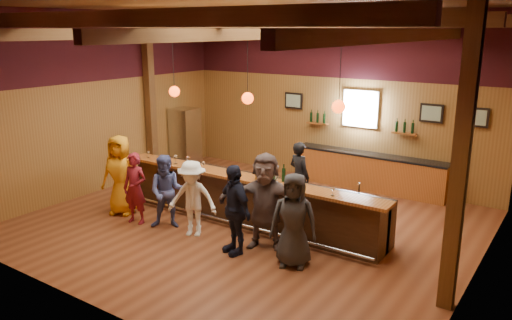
# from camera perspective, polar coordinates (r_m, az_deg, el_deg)

# --- Properties ---
(room) EXTENTS (9.04, 9.00, 4.52)m
(room) POSITION_cam_1_polar(r_m,az_deg,el_deg) (10.09, -0.79, 9.99)
(room) COLOR brown
(room) RESTS_ON ground
(bar_counter) EXTENTS (6.30, 1.07, 1.11)m
(bar_counter) POSITION_cam_1_polar(r_m,az_deg,el_deg) (10.72, -0.38, -4.47)
(bar_counter) COLOR black
(bar_counter) RESTS_ON ground
(back_bar_cabinet) EXTENTS (4.00, 0.52, 0.95)m
(back_bar_cabinet) POSITION_cam_1_polar(r_m,az_deg,el_deg) (13.24, 12.73, -1.28)
(back_bar_cabinet) COLOR brown
(back_bar_cabinet) RESTS_ON ground
(window) EXTENTS (0.95, 0.09, 0.95)m
(window) POSITION_cam_1_polar(r_m,az_deg,el_deg) (13.26, 11.87, 5.76)
(window) COLOR silver
(window) RESTS_ON room
(framed_pictures) EXTENTS (5.35, 0.05, 0.45)m
(framed_pictures) POSITION_cam_1_polar(r_m,az_deg,el_deg) (12.94, 15.42, 5.56)
(framed_pictures) COLOR black
(framed_pictures) RESTS_ON room
(wine_shelves) EXTENTS (3.00, 0.18, 0.30)m
(wine_shelves) POSITION_cam_1_polar(r_m,az_deg,el_deg) (13.27, 11.66, 3.90)
(wine_shelves) COLOR brown
(wine_shelves) RESTS_ON room
(pendant_lights) EXTENTS (4.24, 0.24, 1.37)m
(pendant_lights) POSITION_cam_1_polar(r_m,az_deg,el_deg) (10.10, -0.96, 7.11)
(pendant_lights) COLOR black
(pendant_lights) RESTS_ON room
(stainless_fridge) EXTENTS (0.70, 0.70, 1.80)m
(stainless_fridge) POSITION_cam_1_polar(r_m,az_deg,el_deg) (14.95, -8.07, 2.45)
(stainless_fridge) COLOR silver
(stainless_fridge) RESTS_ON ground
(customer_orange) EXTENTS (1.02, 0.82, 1.80)m
(customer_orange) POSITION_cam_1_polar(r_m,az_deg,el_deg) (11.52, -15.23, -1.65)
(customer_orange) COLOR orange
(customer_orange) RESTS_ON ground
(customer_redvest) EXTENTS (0.62, 0.46, 1.54)m
(customer_redvest) POSITION_cam_1_polar(r_m,az_deg,el_deg) (10.92, -13.65, -3.16)
(customer_redvest) COLOR maroon
(customer_redvest) RESTS_ON ground
(customer_denim) EXTENTS (0.96, 0.91, 1.56)m
(customer_denim) POSITION_cam_1_polar(r_m,az_deg,el_deg) (10.52, -10.12, -3.60)
(customer_denim) COLOR #46508D
(customer_denim) RESTS_ON ground
(customer_white) EXTENTS (1.15, 0.90, 1.55)m
(customer_white) POSITION_cam_1_polar(r_m,az_deg,el_deg) (10.04, -7.29, -4.41)
(customer_white) COLOR white
(customer_white) RESTS_ON ground
(customer_navy) EXTENTS (1.08, 0.77, 1.70)m
(customer_navy) POSITION_cam_1_polar(r_m,az_deg,el_deg) (9.19, -2.52, -5.65)
(customer_navy) COLOR black
(customer_navy) RESTS_ON ground
(customer_brown) EXTENTS (1.80, 1.14, 1.85)m
(customer_brown) POSITION_cam_1_polar(r_m,az_deg,el_deg) (9.38, 1.05, -4.72)
(customer_brown) COLOR #645250
(customer_brown) RESTS_ON ground
(customer_dark) EXTENTS (0.96, 0.79, 1.69)m
(customer_dark) POSITION_cam_1_polar(r_m,az_deg,el_deg) (8.72, 4.33, -6.88)
(customer_dark) COLOR #2A292C
(customer_dark) RESTS_ON ground
(bartender) EXTENTS (0.67, 0.54, 1.60)m
(bartender) POSITION_cam_1_polar(r_m,az_deg,el_deg) (11.43, 4.97, -1.83)
(bartender) COLOR black
(bartender) RESTS_ON ground
(ice_bucket) EXTENTS (0.21, 0.21, 0.23)m
(ice_bucket) POSITION_cam_1_polar(r_m,az_deg,el_deg) (10.06, 0.45, -1.57)
(ice_bucket) COLOR olive
(ice_bucket) RESTS_ON bar_counter
(bottle_a) EXTENTS (0.08, 0.08, 0.37)m
(bottle_a) POSITION_cam_1_polar(r_m,az_deg,el_deg) (10.02, 2.15, -1.47)
(bottle_a) COLOR black
(bottle_a) RESTS_ON bar_counter
(bottle_b) EXTENTS (0.08, 0.08, 0.35)m
(bottle_b) POSITION_cam_1_polar(r_m,az_deg,el_deg) (9.91, 3.18, -1.69)
(bottle_b) COLOR black
(bottle_b) RESTS_ON bar_counter
(glass_a) EXTENTS (0.07, 0.07, 0.16)m
(glass_a) POSITION_cam_1_polar(r_m,az_deg,el_deg) (11.99, -12.20, 0.78)
(glass_a) COLOR silver
(glass_a) RESTS_ON bar_counter
(glass_b) EXTENTS (0.09, 0.09, 0.20)m
(glass_b) POSITION_cam_1_polar(r_m,az_deg,el_deg) (11.34, -9.19, 0.29)
(glass_b) COLOR silver
(glass_b) RESTS_ON bar_counter
(glass_c) EXTENTS (0.08, 0.08, 0.18)m
(glass_c) POSITION_cam_1_polar(r_m,az_deg,el_deg) (11.30, -7.81, 0.21)
(glass_c) COLOR silver
(glass_c) RESTS_ON bar_counter
(glass_d) EXTENTS (0.08, 0.08, 0.18)m
(glass_d) POSITION_cam_1_polar(r_m,az_deg,el_deg) (10.81, -6.03, -0.40)
(glass_d) COLOR silver
(glass_d) RESTS_ON bar_counter
(glass_e) EXTENTS (0.07, 0.07, 0.16)m
(glass_e) POSITION_cam_1_polar(r_m,az_deg,el_deg) (10.45, -2.51, -0.94)
(glass_e) COLOR silver
(glass_e) RESTS_ON bar_counter
(glass_f) EXTENTS (0.08, 0.08, 0.19)m
(glass_f) POSITION_cam_1_polar(r_m,az_deg,el_deg) (9.73, 2.41, -2.03)
(glass_f) COLOR silver
(glass_f) RESTS_ON bar_counter
(glass_g) EXTENTS (0.08, 0.08, 0.17)m
(glass_g) POSITION_cam_1_polar(r_m,az_deg,el_deg) (9.63, 4.38, -2.31)
(glass_g) COLOR silver
(glass_g) RESTS_ON bar_counter
(glass_h) EXTENTS (0.07, 0.07, 0.16)m
(glass_h) POSITION_cam_1_polar(r_m,az_deg,el_deg) (9.18, 8.75, -3.35)
(glass_h) COLOR silver
(glass_h) RESTS_ON bar_counter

